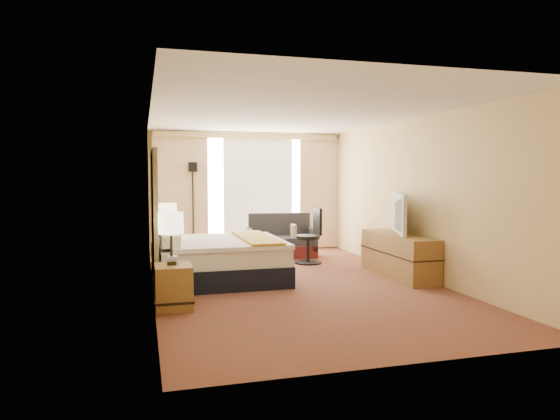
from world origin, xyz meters
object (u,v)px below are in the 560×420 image
object	(u,v)px
nightstand_right	(165,256)
television	(392,213)
lamp_right	(168,212)
bed	(220,259)
desk_chair	(311,239)
lamp_left	(171,224)
media_dresser	(398,255)
nightstand_left	(174,287)
loveseat	(281,242)
floor_lamp	(193,189)

from	to	relation	value
nightstand_right	television	size ratio (longest dim) A/B	0.48
nightstand_right	lamp_right	world-z (taller)	lamp_right
bed	desk_chair	xyz separation A→B (m)	(1.90, 1.11, 0.12)
bed	television	xyz separation A→B (m)	(2.84, -0.28, 0.69)
bed	lamp_left	bearing A→B (deg)	-119.67
media_dresser	nightstand_left	bearing A→B (deg)	-164.16
nightstand_left	loveseat	bearing A→B (deg)	56.10
nightstand_right	television	distance (m)	3.95
loveseat	floor_lamp	size ratio (longest dim) A/B	0.77
media_dresser	lamp_right	world-z (taller)	lamp_right
media_dresser	lamp_left	size ratio (longest dim) A/B	2.74
lamp_right	desk_chair	bearing A→B (deg)	3.70
bed	lamp_left	xyz separation A→B (m)	(-0.83, -1.45, 0.71)
nightstand_right	bed	world-z (taller)	bed
television	lamp_left	bearing A→B (deg)	127.74
lamp_left	floor_lamp	bearing A→B (deg)	80.94
nightstand_left	desk_chair	bearing A→B (deg)	43.76
nightstand_right	loveseat	size ratio (longest dim) A/B	0.37
nightstand_left	floor_lamp	bearing A→B (deg)	81.23
loveseat	lamp_right	bearing A→B (deg)	-146.75
nightstand_right	lamp_left	xyz separation A→B (m)	(-0.02, -2.48, 0.78)
desk_chair	lamp_left	world-z (taller)	lamp_left
desk_chair	nightstand_left	bearing A→B (deg)	-134.19
lamp_right	nightstand_left	bearing A→B (deg)	-91.36
desk_chair	television	xyz separation A→B (m)	(0.94, -1.40, 0.56)
media_dresser	bed	bearing A→B (deg)	171.59
desk_chair	lamp_left	distance (m)	3.79
nightstand_right	lamp_right	xyz separation A→B (m)	(0.06, -0.08, 0.77)
media_dresser	television	size ratio (longest dim) A/B	1.56
floor_lamp	desk_chair	world-z (taller)	floor_lamp
media_dresser	floor_lamp	distance (m)	4.59
lamp_left	lamp_right	bearing A→B (deg)	88.17
nightstand_left	lamp_right	size ratio (longest dim) A/B	0.86
nightstand_right	loveseat	xyz separation A→B (m)	(2.38, 1.04, 0.01)
media_dresser	television	xyz separation A→B (m)	(-0.05, 0.15, 0.68)
nightstand_left	lamp_right	xyz separation A→B (m)	(0.06, 2.42, 0.77)
bed	media_dresser	bearing A→B (deg)	-8.41
bed	nightstand_left	bearing A→B (deg)	-118.73
loveseat	nightstand_right	bearing A→B (deg)	-148.87
nightstand_right	bed	size ratio (longest dim) A/B	0.28
floor_lamp	desk_chair	distance (m)	2.84
media_dresser	nightstand_right	bearing A→B (deg)	158.60
desk_chair	nightstand_right	bearing A→B (deg)	-176.00
nightstand_left	media_dresser	size ratio (longest dim) A/B	0.31
loveseat	lamp_right	size ratio (longest dim) A/B	2.33
nightstand_right	lamp_right	bearing A→B (deg)	-54.02
media_dresser	desk_chair	distance (m)	1.84
nightstand_left	lamp_right	distance (m)	2.54
lamp_left	nightstand_left	bearing A→B (deg)	-49.59
desk_chair	loveseat	bearing A→B (deg)	111.14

